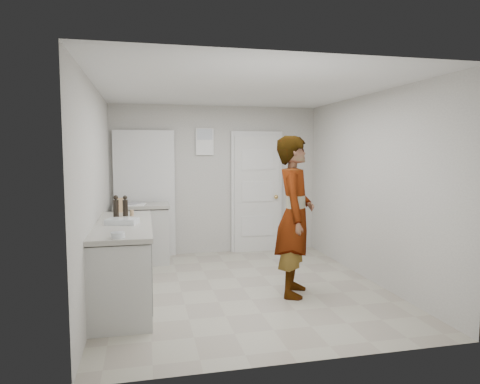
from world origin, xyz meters
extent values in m
plane|color=#9E9585|center=(0.00, 0.00, 0.00)|extent=(4.00, 4.00, 0.00)
plane|color=#ABA8A2|center=(0.00, 2.00, 1.25)|extent=(3.50, 0.00, 3.50)
plane|color=#ABA8A2|center=(0.00, -2.00, 1.25)|extent=(3.50, 0.00, 3.50)
plane|color=#ABA8A2|center=(-1.75, 0.00, 1.25)|extent=(0.00, 4.00, 4.00)
plane|color=#ABA8A2|center=(1.75, 0.00, 1.25)|extent=(0.00, 4.00, 4.00)
plane|color=silver|center=(0.00, 0.00, 2.50)|extent=(4.00, 4.00, 0.00)
cube|color=silver|center=(0.70, 1.93, 1.00)|extent=(0.80, 0.05, 2.00)
cube|color=silver|center=(0.70, 1.96, 1.03)|extent=(0.90, 0.04, 2.10)
sphere|color=tan|center=(1.03, 1.88, 0.95)|extent=(0.07, 0.07, 0.07)
cube|color=white|center=(-0.20, 1.97, 1.90)|extent=(0.30, 0.02, 0.45)
cube|color=black|center=(-1.20, 1.97, 1.02)|extent=(0.90, 0.05, 2.04)
cube|color=silver|center=(-1.20, 1.94, 1.03)|extent=(0.98, 0.02, 2.10)
cube|color=beige|center=(-1.45, -0.20, 0.43)|extent=(0.60, 1.90, 0.86)
cube|color=black|center=(-1.45, -0.20, 0.04)|extent=(0.56, 1.86, 0.08)
cube|color=#B3B0A4|center=(-1.45, -0.20, 0.90)|extent=(0.64, 1.96, 0.05)
cube|color=beige|center=(-1.25, 1.55, 0.43)|extent=(0.80, 0.55, 0.86)
cube|color=black|center=(-1.25, 1.55, 0.04)|extent=(0.75, 0.54, 0.08)
cube|color=#B3B0A4|center=(-1.25, 1.55, 0.90)|extent=(0.84, 0.61, 0.05)
imported|color=silver|center=(0.56, -0.36, 0.96)|extent=(0.70, 0.83, 1.92)
cube|color=#A57A52|center=(-1.52, 0.70, 1.02)|extent=(0.13, 0.09, 0.19)
cylinder|color=tan|center=(-1.36, 0.33, 0.96)|extent=(0.05, 0.05, 0.08)
cylinder|color=black|center=(-1.44, 0.34, 1.03)|extent=(0.07, 0.07, 0.21)
sphere|color=black|center=(-1.44, 0.34, 1.16)|extent=(0.06, 0.06, 0.06)
cylinder|color=black|center=(-1.54, 0.03, 1.05)|extent=(0.07, 0.07, 0.24)
sphere|color=black|center=(-1.54, 0.03, 1.20)|extent=(0.06, 0.06, 0.06)
cube|color=silver|center=(-1.45, -0.26, 0.95)|extent=(0.38, 0.31, 0.06)
cube|color=white|center=(-1.45, -0.26, 0.95)|extent=(0.33, 0.27, 0.04)
cylinder|color=silver|center=(-1.45, -1.06, 0.95)|extent=(0.13, 0.13, 0.05)
sphere|color=white|center=(-1.47, -1.07, 0.95)|extent=(0.05, 0.05, 0.05)
sphere|color=white|center=(-1.43, -1.05, 0.95)|extent=(0.05, 0.05, 0.05)
cube|color=white|center=(-1.33, 1.47, 0.93)|extent=(0.31, 0.37, 0.01)
camera|label=1|loc=(-1.20, -5.18, 1.73)|focal=32.00mm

